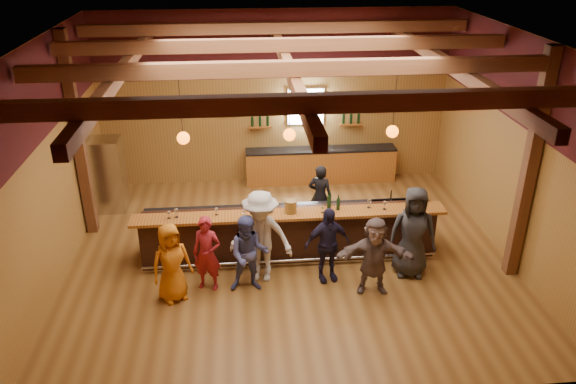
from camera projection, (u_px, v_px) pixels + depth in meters
name	position (u px, v px, depth m)	size (l,w,h in m)	color
room	(289.00, 108.00, 10.50)	(9.04, 9.00, 4.52)	brown
bar_counter	(289.00, 231.00, 11.74)	(6.30, 1.07, 1.11)	black
back_bar_cabinet	(321.00, 165.00, 15.07)	(4.00, 0.52, 0.95)	brown
window	(306.00, 106.00, 14.56)	(0.95, 0.09, 0.95)	silver
framed_pictures	(339.00, 104.00, 14.60)	(5.35, 0.05, 0.45)	black
wine_shelves	(306.00, 123.00, 14.69)	(3.00, 0.18, 0.30)	brown
pendant_lights	(289.00, 134.00, 10.66)	(4.24, 0.24, 1.37)	black
stainless_fridge	(109.00, 175.00, 13.44)	(0.70, 0.70, 1.80)	silver
customer_orange	(171.00, 263.00, 10.17)	(0.75, 0.49, 1.54)	#C36612
customer_redvest	(207.00, 254.00, 10.49)	(0.55, 0.36, 1.50)	maroon
customer_denim	(249.00, 254.00, 10.43)	(0.75, 0.59, 1.55)	#485091
customer_white	(261.00, 237.00, 10.67)	(1.22, 0.70, 1.89)	beige
customer_navy	(327.00, 245.00, 10.73)	(0.91, 0.38, 1.55)	#1B1831
customer_brown	(374.00, 256.00, 10.38)	(1.43, 0.46, 1.54)	#655351
customer_dark	(413.00, 232.00, 10.85)	(0.91, 0.59, 1.87)	#252528
bartender	(320.00, 196.00, 12.73)	(0.54, 0.36, 1.49)	black
ice_bucket	(291.00, 206.00, 11.17)	(0.24, 0.24, 0.26)	brown
bottle_a	(329.00, 202.00, 11.34)	(0.08, 0.08, 0.36)	black
bottle_b	(338.00, 204.00, 11.27)	(0.07, 0.07, 0.33)	black
glass_a	(169.00, 213.00, 10.94)	(0.07, 0.07, 0.17)	silver
glass_b	(176.00, 211.00, 10.97)	(0.09, 0.09, 0.20)	silver
glass_c	(216.00, 210.00, 11.07)	(0.07, 0.07, 0.16)	silver
glass_d	(244.00, 212.00, 10.95)	(0.08, 0.08, 0.18)	silver
glass_e	(272.00, 207.00, 11.17)	(0.07, 0.07, 0.17)	silver
glass_f	(323.00, 208.00, 11.16)	(0.07, 0.07, 0.16)	silver
glass_g	(369.00, 201.00, 11.34)	(0.09, 0.09, 0.20)	silver
glass_h	(385.00, 203.00, 11.28)	(0.09, 0.09, 0.20)	silver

